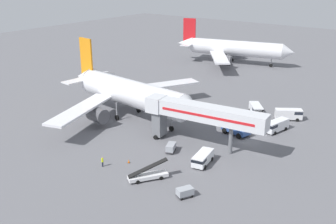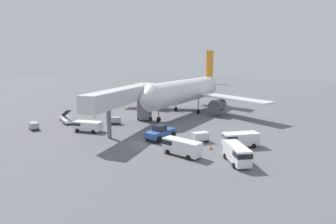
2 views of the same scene
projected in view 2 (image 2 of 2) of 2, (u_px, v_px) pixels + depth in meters
ground_plane at (144, 143)px, 43.61m from camera, size 300.00×300.00×0.00m
airplane_at_gate at (186, 91)px, 66.66m from camera, size 40.71×36.10×15.07m
jet_bridge at (127, 97)px, 51.13m from camera, size 5.76×22.36×7.86m
pushback_tug at (160, 133)px, 45.43m from camera, size 3.64×5.80×2.46m
belt_loader_truck at (66, 119)px, 57.68m from camera, size 5.94×4.67×2.99m
service_van_rear_right at (181, 146)px, 38.02m from camera, size 5.84×3.05×2.18m
service_van_far_center at (237, 153)px, 35.02m from camera, size 4.53×5.50×2.31m
service_van_mid_center at (87, 126)px, 50.29m from camera, size 5.35×2.92×1.87m
service_van_far_left at (240, 139)px, 41.61m from camera, size 5.46×4.87×2.14m
baggage_cart_near_center at (114, 120)px, 56.05m from camera, size 2.89×2.22×1.44m
baggage_cart_mid_right at (200, 137)px, 44.05m from camera, size 2.71×2.79×1.57m
baggage_cart_rear_left at (34, 126)px, 51.64m from camera, size 2.60×2.20×1.37m
ground_crew_worker_foreground at (90, 111)px, 65.56m from camera, size 0.43×0.43×1.70m
safety_cone_alpha at (95, 117)px, 62.01m from camera, size 0.38×0.38×0.58m
safety_cone_bravo at (211, 147)px, 40.60m from camera, size 0.44×0.44×0.68m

